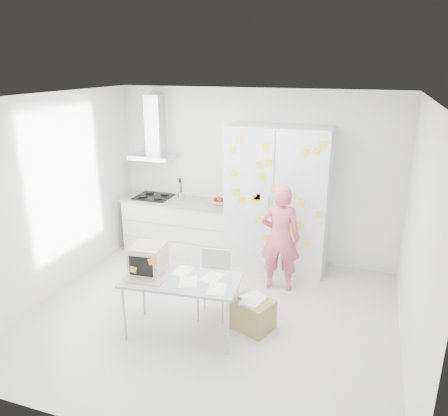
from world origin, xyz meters
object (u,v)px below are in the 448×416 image
(person, at_px, (280,238))
(desk, at_px, (160,268))
(chair, at_px, (214,279))
(cardboard_box, at_px, (252,314))

(person, xyz_separation_m, desk, (-1.10, -1.45, 0.04))
(chair, height_order, cardboard_box, chair)
(desk, height_order, cardboard_box, desk)
(desk, bearing_deg, person, 47.12)
(desk, distance_m, cardboard_box, 1.24)
(cardboard_box, bearing_deg, person, 85.58)
(chair, bearing_deg, desk, -139.79)
(chair, distance_m, cardboard_box, 0.63)
(person, height_order, desk, person)
(person, distance_m, cardboard_box, 1.23)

